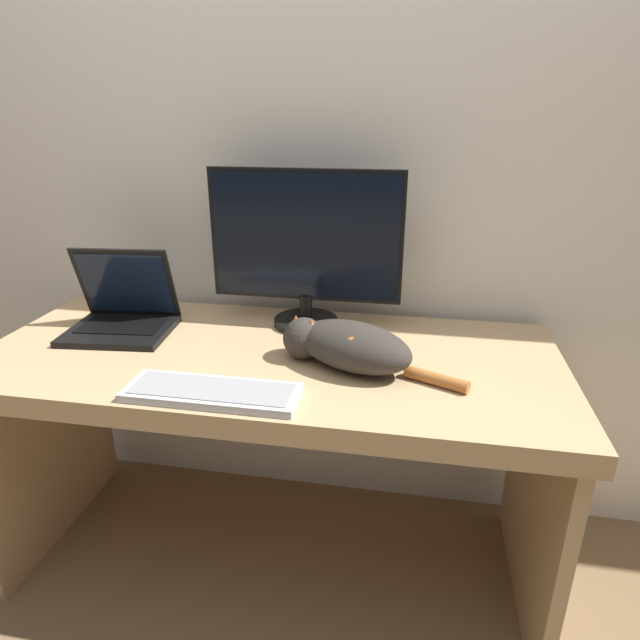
{
  "coord_description": "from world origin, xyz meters",
  "views": [
    {
      "loc": [
        0.39,
        -0.97,
        1.39
      ],
      "look_at": [
        0.16,
        0.32,
        0.87
      ],
      "focal_mm": 30.0,
      "sensor_mm": 36.0,
      "label": 1
    }
  ],
  "objects_px": {
    "external_keyboard": "(212,392)",
    "monitor": "(305,247)",
    "cat": "(347,344)",
    "laptop": "(122,315)"
  },
  "relations": [
    {
      "from": "laptop",
      "to": "external_keyboard",
      "type": "height_order",
      "value": "laptop"
    },
    {
      "from": "cat",
      "to": "external_keyboard",
      "type": "bearing_deg",
      "value": -119.87
    },
    {
      "from": "monitor",
      "to": "external_keyboard",
      "type": "height_order",
      "value": "monitor"
    },
    {
      "from": "monitor",
      "to": "cat",
      "type": "xyz_separation_m",
      "value": [
        0.17,
        -0.28,
        -0.19
      ]
    },
    {
      "from": "monitor",
      "to": "cat",
      "type": "height_order",
      "value": "monitor"
    },
    {
      "from": "laptop",
      "to": "external_keyboard",
      "type": "distance_m",
      "value": 0.54
    },
    {
      "from": "cat",
      "to": "monitor",
      "type": "bearing_deg",
      "value": 144.93
    },
    {
      "from": "laptop",
      "to": "external_keyboard",
      "type": "bearing_deg",
      "value": -44.62
    },
    {
      "from": "external_keyboard",
      "to": "monitor",
      "type": "bearing_deg",
      "value": 75.69
    },
    {
      "from": "external_keyboard",
      "to": "cat",
      "type": "bearing_deg",
      "value": 36.7
    }
  ]
}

